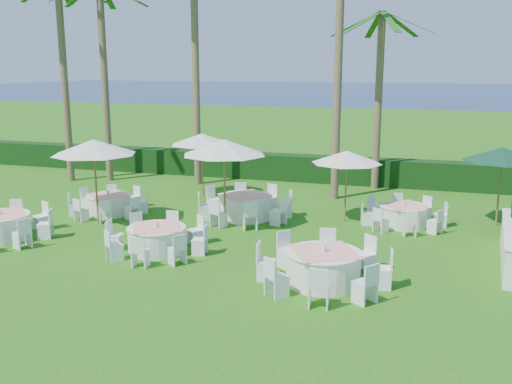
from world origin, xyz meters
TOP-DOWN VIEW (x-y plane):
  - ground at (0.00, 0.00)m, footprint 120.00×120.00m
  - hedge at (0.00, 12.00)m, footprint 34.00×1.00m
  - ocean at (0.00, 102.00)m, footprint 260.00×260.00m
  - banquet_table_a at (-6.08, 0.16)m, footprint 3.09×3.09m
  - banquet_table_b at (-0.85, 0.47)m, footprint 3.00×3.00m
  - banquet_table_c at (4.22, -0.56)m, footprint 3.34×3.34m
  - banquet_table_d at (-4.50, 3.87)m, footprint 2.78×2.78m
  - banquet_table_e at (0.43, 4.78)m, footprint 3.26×3.26m
  - banquet_table_f at (5.84, 5.44)m, footprint 2.83×2.83m
  - umbrella_a at (-4.17, 2.61)m, footprint 2.82×2.82m
  - umbrella_b at (0.14, 3.47)m, footprint 2.78×2.78m
  - umbrella_c at (-2.35, 7.60)m, footprint 2.57×2.57m
  - umbrella_d at (3.87, 5.42)m, footprint 2.41×2.41m
  - umbrella_green at (8.85, 6.37)m, footprint 2.61×2.61m
  - palm_a at (-7.86, 9.47)m, footprint 4.33×4.30m
  - palm_b at (-3.53, 9.91)m, footprint 4.40×4.16m
  - palm_c at (2.94, 8.79)m, footprint 4.13×4.40m
  - palm_d at (4.31, 11.26)m, footprint 4.39×4.19m
  - palm_f at (-9.56, 8.86)m, footprint 4.39×4.18m

SIDE VIEW (x-z plane):
  - ground at x=0.00m, z-range 0.00..0.00m
  - ocean at x=0.00m, z-range 0.00..0.00m
  - banquet_table_d at x=-4.50m, z-range -0.06..0.81m
  - banquet_table_f at x=5.84m, z-range -0.06..0.81m
  - banquet_table_b at x=-0.85m, z-range -0.06..0.85m
  - banquet_table_a at x=-6.08m, z-range -0.06..0.90m
  - banquet_table_c at x=4.22m, z-range -0.06..0.94m
  - banquet_table_e at x=0.43m, z-range -0.06..0.94m
  - hedge at x=0.00m, z-range 0.00..1.20m
  - umbrella_d at x=3.87m, z-range 1.02..3.50m
  - umbrella_c at x=-2.35m, z-range 1.07..3.68m
  - umbrella_green at x=8.85m, z-range 1.10..3.77m
  - umbrella_a at x=-4.17m, z-range 1.19..4.09m
  - umbrella_b at x=0.14m, z-range 1.22..4.18m
  - palm_d at x=4.31m, z-range 0.44..7.96m
  - palm_a at x=-7.86m, z-range 0.46..9.40m
  - palm_f at x=-9.56m, z-range 0.46..9.59m
  - palm_b at x=-3.53m, z-range 0.47..10.48m
  - palm_c at x=2.94m, z-range 0.49..13.54m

